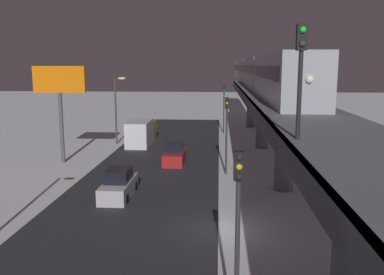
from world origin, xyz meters
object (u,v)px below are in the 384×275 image
Objects in this scene: traffic_light_near at (238,220)px; traffic_light_mid at (227,124)px; traffic_light_far at (224,102)px; commercial_billboard at (60,89)px; subway_train at (254,71)px; sedan_silver at (119,185)px; rail_signal at (301,62)px; box_truck at (141,133)px; sedan_red at (174,155)px.

traffic_light_near is 1.00× the size of traffic_light_mid.
traffic_light_far is 23.79m from commercial_billboard.
traffic_light_far is (4.11, 3.95, -3.96)m from subway_train.
traffic_light_near is (-7.50, 15.08, 3.41)m from sedan_silver.
subway_train is 26.12m from traffic_light_mid.
traffic_light_far is (2.17, -40.70, -4.91)m from rail_signal.
traffic_light_far is (-9.50, -8.57, 2.85)m from box_truck.
box_truck is at bearing -70.03° from rail_signal.
commercial_billboard is (15.11, -24.90, 2.63)m from traffic_light_near.
rail_signal is 5.87m from traffic_light_near.
rail_signal is 1.00× the size of sedan_red.
rail_signal is at bearing 96.47° from traffic_light_mid.
sedan_red is at bearing 75.34° from traffic_light_far.
rail_signal is 35.06m from box_truck.
subway_train is 10.01× the size of box_truck.
traffic_light_mid is (2.17, -19.16, -4.91)m from rail_signal.
traffic_light_near is at bearing 47.60° from rail_signal.
traffic_light_mid is 15.70m from commercial_billboard.
subway_train is 18.52× the size of sedan_red.
box_truck reaches higher than sedan_silver.
rail_signal is at bearing 87.52° from subway_train.
sedan_red is at bearing -178.78° from commercial_billboard.
rail_signal is 0.54× the size of box_truck.
traffic_light_far is (0.00, -43.09, 0.00)m from traffic_light_near.
traffic_light_far is (-7.50, -28.00, 3.41)m from sedan_silver.
commercial_billboard reaches higher than box_truck.
subway_train is at bearing -137.38° from box_truck.
traffic_light_near is (2.17, 2.38, -4.91)m from rail_signal.
rail_signal is 0.62× the size of traffic_light_near.
box_truck is at bearing -53.78° from traffic_light_mid.
box_truck is (13.61, 12.52, -6.81)m from subway_train.
sedan_silver is 19.54m from box_truck.
commercial_billboard is at bearing 49.03° from subway_train.
subway_train is at bearing -130.97° from commercial_billboard.
commercial_billboard is (17.28, -22.52, -2.27)m from rail_signal.
subway_train is 11.57× the size of traffic_light_near.
sedan_red is at bearing -73.18° from rail_signal.
traffic_light_mid is 21.54m from traffic_light_far.
sedan_red is at bearing 117.08° from box_truck.
box_truck is 1.16× the size of traffic_light_near.
traffic_light_far is at bearing -90.00° from traffic_light_mid.
sedan_silver is 17.19m from traffic_light_near.
traffic_light_near is at bearing 105.39° from box_truck.
commercial_billboard is at bearing -58.76° from traffic_light_near.
traffic_light_far is at bearing 75.34° from sedan_red.
traffic_light_mid reaches higher than box_truck.
sedan_red is (-2.80, -10.04, 0.01)m from sedan_silver.
traffic_light_far is at bearing -137.94° from box_truck.
subway_train reaches higher than traffic_light_near.
box_truck is 35.91m from traffic_light_near.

